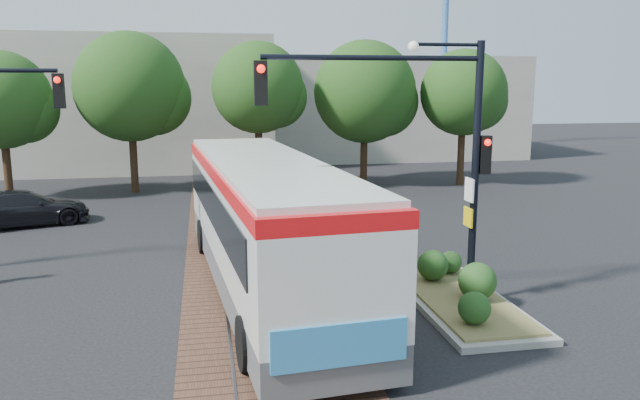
{
  "coord_description": "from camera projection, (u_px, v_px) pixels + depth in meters",
  "views": [
    {
      "loc": [
        -1.15,
        -14.36,
        5.29
      ],
      "look_at": [
        2.44,
        4.78,
        1.6
      ],
      "focal_mm": 35.0,
      "sensor_mm": 36.0,
      "label": 1
    }
  ],
  "objects": [
    {
      "name": "ground",
      "position": [
        257.0,
        304.0,
        15.06
      ],
      "size": [
        120.0,
        120.0,
        0.0
      ],
      "primitive_type": "plane",
      "color": "black",
      "rests_on": "ground"
    },
    {
      "name": "trackbed",
      "position": [
        246.0,
        259.0,
        18.92
      ],
      "size": [
        3.6,
        40.0,
        0.02
      ],
      "color": "#523325",
      "rests_on": "ground"
    },
    {
      "name": "tree_row",
      "position": [
        251.0,
        91.0,
        30.24
      ],
      "size": [
        26.4,
        5.6,
        7.67
      ],
      "color": "#382314",
      "rests_on": "ground"
    },
    {
      "name": "warehouses",
      "position": [
        212.0,
        104.0,
        42.02
      ],
      "size": [
        40.0,
        13.0,
        8.0
      ],
      "color": "#ADA899",
      "rests_on": "ground"
    },
    {
      "name": "crane",
      "position": [
        446.0,
        10.0,
        49.13
      ],
      "size": [
        8.0,
        0.5,
        18.0
      ],
      "color": "#3F72B2",
      "rests_on": "ground"
    },
    {
      "name": "city_bus",
      "position": [
        265.0,
        217.0,
        15.94
      ],
      "size": [
        3.81,
        12.82,
        3.38
      ],
      "rotation": [
        0.0,
        0.0,
        0.09
      ],
      "color": "#4C4C4F",
      "rests_on": "ground"
    },
    {
      "name": "traffic_island",
      "position": [
        460.0,
        291.0,
        15.01
      ],
      "size": [
        2.2,
        5.2,
        1.13
      ],
      "color": "gray",
      "rests_on": "ground"
    },
    {
      "name": "signal_pole_main",
      "position": [
        426.0,
        133.0,
        14.21
      ],
      "size": [
        5.49,
        0.46,
        6.0
      ],
      "color": "black",
      "rests_on": "ground"
    },
    {
      "name": "parked_car",
      "position": [
        23.0,
        208.0,
        23.25
      ],
      "size": [
        4.96,
        3.26,
        1.34
      ],
      "primitive_type": "imported",
      "rotation": [
        0.0,
        0.0,
        1.9
      ],
      "color": "black",
      "rests_on": "ground"
    }
  ]
}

